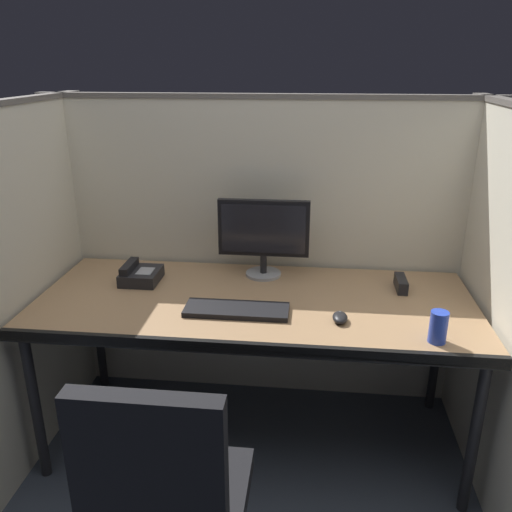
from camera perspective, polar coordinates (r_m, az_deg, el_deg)
ground_plane at (r=2.48m, az=-0.97°, el=-23.37°), size 8.00×8.00×0.00m
cubicle_partition_rear at (r=2.69m, az=0.92°, el=0.32°), size 2.21×0.06×1.57m
cubicle_partition_left at (r=2.50m, az=-23.72°, el=-3.12°), size 0.06×1.41×1.57m
cubicle_partition_right at (r=2.31m, az=25.01°, el=-5.28°), size 0.06×1.41×1.57m
desk at (r=2.31m, az=-0.17°, el=-5.87°), size 1.90×0.80×0.74m
monitor_center at (r=2.47m, az=0.83°, el=2.53°), size 0.43×0.17×0.37m
keyboard_main at (r=2.18m, az=-2.11°, el=-5.85°), size 0.43×0.15×0.02m
computer_mouse at (r=2.13m, az=9.10°, el=-6.60°), size 0.06×0.10×0.04m
soda_can at (r=2.05m, az=19.18°, el=-7.34°), size 0.07×0.07×0.12m
desk_phone at (r=2.52m, az=-12.47°, el=-2.00°), size 0.17×0.19×0.09m
red_stapler at (r=2.47m, az=15.44°, el=-2.90°), size 0.04×0.15×0.06m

